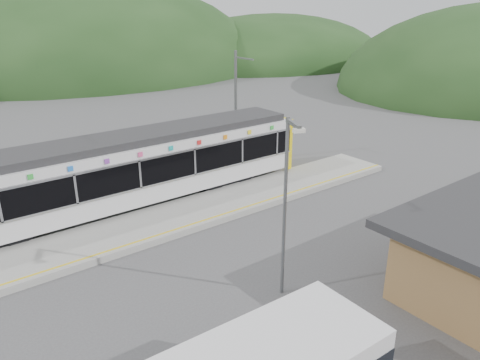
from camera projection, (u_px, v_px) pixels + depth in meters
ground at (227, 244)px, 20.04m from camera, size 120.00×120.00×0.00m
hills at (259, 178)px, 27.48m from camera, size 146.00×149.00×26.00m
platform at (187, 215)px, 22.43m from camera, size 26.00×3.20×0.30m
yellow_line at (201, 221)px, 21.41m from camera, size 26.00×0.10×0.01m
train at (117, 171)px, 22.51m from camera, size 20.44×3.01×3.74m
catenary_mast_east at (236, 106)px, 29.07m from camera, size 0.18×1.80×7.00m
lamp_post at (288, 195)px, 15.24m from camera, size 0.54×1.17×6.38m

